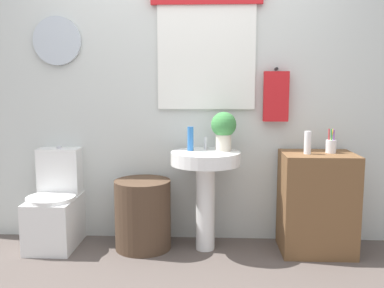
{
  "coord_description": "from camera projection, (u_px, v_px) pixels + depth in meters",
  "views": [
    {
      "loc": [
        0.22,
        -2.4,
        1.3
      ],
      "look_at": [
        0.08,
        0.8,
        0.85
      ],
      "focal_mm": 39.72,
      "sensor_mm": 36.0,
      "label": 1
    }
  ],
  "objects": [
    {
      "name": "laundry_hamper",
      "position": [
        143.0,
        214.0,
        3.38
      ],
      "size": [
        0.45,
        0.45,
        0.55
      ],
      "primitive_type": "cylinder",
      "color": "#4C3828",
      "rests_on": "ground_plane"
    },
    {
      "name": "potted_plant",
      "position": [
        224.0,
        128.0,
        3.32
      ],
      "size": [
        0.2,
        0.2,
        0.31
      ],
      "color": "beige",
      "rests_on": "pedestal_sink"
    },
    {
      "name": "soap_bottle",
      "position": [
        190.0,
        139.0,
        3.33
      ],
      "size": [
        0.05,
        0.05,
        0.19
      ],
      "primitive_type": "cylinder",
      "color": "#2D6BB7",
      "rests_on": "pedestal_sink"
    },
    {
      "name": "toilet",
      "position": [
        56.0,
        209.0,
        3.45
      ],
      "size": [
        0.38,
        0.51,
        0.8
      ],
      "color": "white",
      "rests_on": "ground_plane"
    },
    {
      "name": "faucet",
      "position": [
        206.0,
        143.0,
        3.4
      ],
      "size": [
        0.03,
        0.03,
        0.1
      ],
      "primitive_type": "cylinder",
      "color": "silver",
      "rests_on": "pedestal_sink"
    },
    {
      "name": "toothbrush_cup",
      "position": [
        331.0,
        146.0,
        3.26
      ],
      "size": [
        0.08,
        0.08,
        0.19
      ],
      "color": "silver",
      "rests_on": "wooden_cabinet"
    },
    {
      "name": "lotion_bottle",
      "position": [
        308.0,
        143.0,
        3.2
      ],
      "size": [
        0.05,
        0.05,
        0.17
      ],
      "primitive_type": "cylinder",
      "color": "white",
      "rests_on": "wooden_cabinet"
    },
    {
      "name": "pedestal_sink",
      "position": [
        205.0,
        175.0,
        3.32
      ],
      "size": [
        0.54,
        0.54,
        0.79
      ],
      "color": "white",
      "rests_on": "ground_plane"
    },
    {
      "name": "wooden_cabinet",
      "position": [
        317.0,
        203.0,
        3.31
      ],
      "size": [
        0.55,
        0.44,
        0.78
      ],
      "primitive_type": "cube",
      "color": "brown",
      "rests_on": "ground_plane"
    },
    {
      "name": "back_wall",
      "position": [
        185.0,
        84.0,
        3.52
      ],
      "size": [
        4.4,
        0.18,
        2.6
      ],
      "color": "silver",
      "rests_on": "ground_plane"
    }
  ]
}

